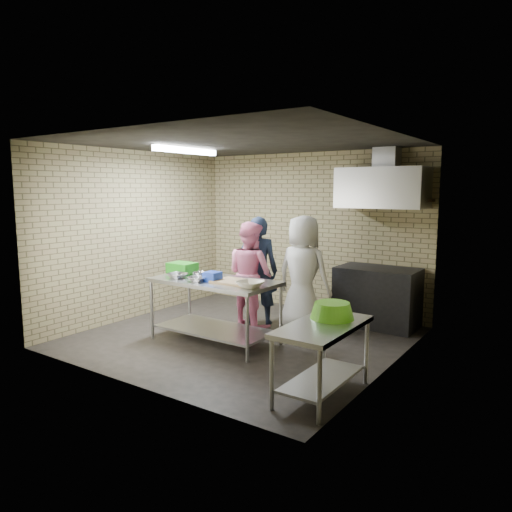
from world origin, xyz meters
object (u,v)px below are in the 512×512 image
(man_navy, at_px, (258,271))
(green_basin, at_px, (332,310))
(bottle_green, at_px, (416,194))
(woman_white, at_px, (303,274))
(stove, at_px, (377,297))
(green_crate, at_px, (182,268))
(prep_table, at_px, (215,311))
(blue_tub, at_px, (212,277))
(bottle_red, at_px, (390,193))
(woman_pink, at_px, (250,274))
(side_counter, at_px, (322,360))

(man_navy, bearing_deg, green_basin, 118.83)
(bottle_green, distance_m, man_navy, 2.61)
(woman_white, bearing_deg, stove, -131.48)
(green_crate, bearing_deg, stove, 40.10)
(prep_table, xyz_separation_m, man_navy, (-0.03, 1.09, 0.40))
(bottle_green, bearing_deg, woman_white, -138.02)
(blue_tub, bearing_deg, stove, 54.68)
(bottle_red, height_order, woman_pink, bottle_red)
(side_counter, distance_m, bottle_red, 3.44)
(prep_table, distance_m, stove, 2.54)
(man_navy, relative_size, woman_white, 0.98)
(side_counter, xyz_separation_m, green_basin, (-0.02, 0.25, 0.46))
(green_crate, xyz_separation_m, blue_tub, (0.75, -0.22, -0.01))
(prep_table, distance_m, man_navy, 1.16)
(prep_table, relative_size, blue_tub, 9.00)
(side_counter, distance_m, man_navy, 2.76)
(woman_pink, bearing_deg, stove, -132.68)
(side_counter, distance_m, woman_white, 2.30)
(side_counter, distance_m, green_basin, 0.52)
(green_crate, height_order, woman_pink, woman_pink)
(stove, relative_size, blue_tub, 6.22)
(side_counter, bearing_deg, blue_tub, 161.86)
(side_counter, bearing_deg, green_basin, 94.57)
(woman_pink, bearing_deg, blue_tub, 108.99)
(blue_tub, height_order, woman_white, woman_white)
(blue_tub, bearing_deg, bottle_red, 56.67)
(green_crate, relative_size, green_basin, 0.84)
(green_basin, bearing_deg, prep_table, 166.14)
(stove, distance_m, woman_white, 1.26)
(stove, xyz_separation_m, green_crate, (-2.25, -1.89, 0.50))
(stove, bearing_deg, bottle_green, 28.07)
(bottle_red, relative_size, bottle_green, 1.20)
(woman_white, bearing_deg, man_navy, 3.21)
(prep_table, bearing_deg, bottle_green, 48.44)
(prep_table, height_order, man_navy, man_navy)
(woman_pink, relative_size, woman_white, 0.94)
(bottle_red, bearing_deg, bottle_green, 0.00)
(side_counter, distance_m, bottle_green, 3.41)
(woman_pink, bearing_deg, green_crate, 64.19)
(bottle_red, bearing_deg, stove, -101.77)
(green_basin, relative_size, bottle_green, 3.07)
(bottle_green, distance_m, woman_pink, 2.73)
(stove, relative_size, woman_pink, 0.75)
(bottle_green, bearing_deg, man_navy, -150.12)
(stove, xyz_separation_m, man_navy, (-1.57, -0.92, 0.39))
(bottle_red, bearing_deg, prep_table, -125.33)
(blue_tub, relative_size, woman_pink, 0.12)
(prep_table, distance_m, blue_tub, 0.51)
(green_crate, distance_m, bottle_green, 3.60)
(bottle_green, xyz_separation_m, man_navy, (-2.02, -1.16, -1.18))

